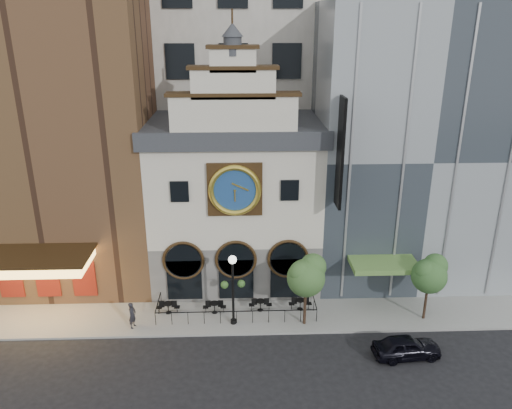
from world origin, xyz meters
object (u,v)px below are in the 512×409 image
Objects in this scene: bistro_2 at (260,305)px; car_right at (407,347)px; bistro_1 at (214,307)px; bistro_3 at (300,303)px; pedestrian at (132,315)px; bistro_0 at (168,307)px; tree_left at (307,275)px; lamppost at (233,282)px; tree_right at (430,273)px.

car_right is (8.49, -5.12, 0.07)m from bistro_2.
bistro_1 is at bearing 61.43° from car_right.
pedestrian reaches higher than bistro_3.
tree_left is at bearing -9.59° from bistro_0.
bistro_1 is at bearing 129.33° from lamppost.
bistro_2 and bistro_3 have the same top height.
lamppost is at bearing -161.78° from bistro_3.
tree_left is (4.70, -0.16, 0.53)m from lamppost.
bistro_3 is 8.80m from tree_right.
car_right is 0.88× the size of tree_right.
bistro_3 is at bearing 2.01° from bistro_1.
tree_left is at bearing -13.71° from bistro_1.
bistro_0 is 0.32× the size of lamppost.
lamppost is at bearing -141.36° from bistro_2.
lamppost is at bearing -179.27° from tree_right.
bistro_3 is (9.04, 0.13, 0.00)m from bistro_0.
bistro_2 is (3.14, 0.16, 0.00)m from bistro_1.
tree_right is at bearing -70.36° from pedestrian.
bistro_3 is 0.34× the size of tree_right.
bistro_3 is 0.32× the size of tree_left.
lamppost is at bearing -69.70° from pedestrian.
bistro_2 is 0.39× the size of car_right.
bistro_1 is 14.43m from tree_right.
bistro_1 is 5.89m from bistro_3.
lamppost is (-10.32, 3.66, 2.51)m from car_right.
tree_left is at bearing -71.26° from pedestrian.
pedestrian is at bearing -171.27° from bistro_3.
bistro_3 is (2.75, 0.04, 0.00)m from bistro_2.
bistro_2 is at bearing 0.76° from bistro_0.
bistro_1 is 1.00× the size of bistro_2.
bistro_0 is at bearing 178.54° from bistro_1.
lamppost is at bearing -17.26° from bistro_0.
car_right is 0.82× the size of lamppost.
pedestrian is 0.36× the size of lamppost.
car_right is (5.74, -5.17, 0.07)m from bistro_3.
bistro_1 is 0.34× the size of tree_right.
bistro_0 is 2.65m from pedestrian.
tree_right is (19.31, 0.36, 2.47)m from pedestrian.
pedestrian is (-8.36, -1.66, 0.43)m from bistro_2.
pedestrian is (-5.23, -1.50, 0.43)m from bistro_1.
lamppost is (4.45, -1.38, 2.59)m from bistro_0.
bistro_1 and bistro_3 have the same top height.
tree_left is at bearing -29.59° from bistro_2.
tree_right is at bearing -38.25° from car_right.
bistro_0 is at bearing 170.41° from tree_left.
tree_right is at bearing -4.93° from lamppost.
bistro_0 is at bearing -179.24° from bistro_2.
bistro_0 is at bearing -179.20° from bistro_3.
bistro_3 is (5.89, 0.21, 0.00)m from bistro_1.
lamppost is 1.07× the size of tree_right.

